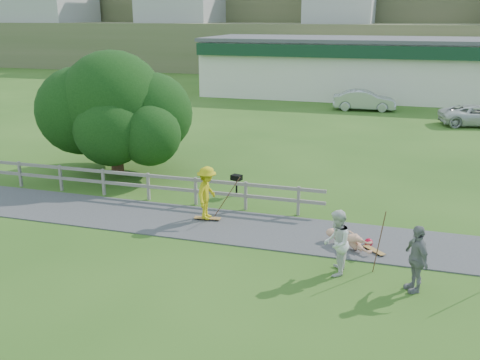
{
  "coord_description": "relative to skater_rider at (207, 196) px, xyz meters",
  "views": [
    {
      "loc": [
        5.22,
        -14.88,
        7.03
      ],
      "look_at": [
        0.17,
        2.0,
        1.57
      ],
      "focal_mm": 40.0,
      "sensor_mm": 36.0,
      "label": 1
    }
  ],
  "objects": [
    {
      "name": "ground",
      "position": [
        0.99,
        -1.83,
        -0.95
      ],
      "size": [
        260.0,
        260.0,
        0.0
      ],
      "primitive_type": "plane",
      "color": "#2A5317",
      "rests_on": "ground"
    },
    {
      "name": "car_white",
      "position": [
        11.26,
        21.2,
        -0.27
      ],
      "size": [
        5.25,
        3.2,
        1.36
      ],
      "primitive_type": "imported",
      "rotation": [
        0.0,
        0.0,
        1.77
      ],
      "color": "silver",
      "rests_on": "ground"
    },
    {
      "name": "pole_rider",
      "position": [
        0.6,
        0.4,
        -0.01
      ],
      "size": [
        0.03,
        0.03,
        1.88
      ],
      "primitive_type": "cylinder",
      "color": "#513020",
      "rests_on": "ground"
    },
    {
      "name": "spectator_b",
      "position": [
        6.98,
        -3.16,
        -0.02
      ],
      "size": [
        0.88,
        1.17,
        1.85
      ],
      "primitive_type": "imported",
      "rotation": [
        0.0,
        0.0,
        5.16
      ],
      "color": "gray",
      "rests_on": "ground"
    },
    {
      "name": "path",
      "position": [
        0.99,
        -0.33,
        -0.93
      ],
      "size": [
        34.0,
        3.0,
        0.04
      ],
      "primitive_type": "cube",
      "color": "#37383A",
      "rests_on": "ground"
    },
    {
      "name": "longboard_rider",
      "position": [
        0.0,
        0.0,
        -0.9
      ],
      "size": [
        0.97,
        0.34,
        0.11
      ],
      "primitive_type": null,
      "rotation": [
        0.0,
        0.0,
        0.12
      ],
      "color": "olive",
      "rests_on": "ground"
    },
    {
      "name": "spectator_a",
      "position": [
        4.86,
        -2.81,
        -0.0
      ],
      "size": [
        0.72,
        0.92,
        1.9
      ],
      "primitive_type": "imported",
      "rotation": [
        0.0,
        0.0,
        4.71
      ],
      "color": "silver",
      "rests_on": "ground"
    },
    {
      "name": "tree",
      "position": [
        -6.13,
        4.61,
        1.13
      ],
      "size": [
        7.58,
        7.58,
        4.17
      ],
      "primitive_type": null,
      "color": "black",
      "rests_on": "ground"
    },
    {
      "name": "skater_rider",
      "position": [
        0.0,
        0.0,
        0.0
      ],
      "size": [
        0.71,
        1.23,
        1.9
      ],
      "primitive_type": "imported",
      "rotation": [
        0.0,
        0.0,
        1.56
      ],
      "color": "#B8AC11",
      "rests_on": "ground"
    },
    {
      "name": "pole_spec_left",
      "position": [
        6.0,
        -2.38,
        -0.01
      ],
      "size": [
        0.03,
        0.03,
        1.88
      ],
      "primitive_type": "cylinder",
      "color": "#513020",
      "rests_on": "ground"
    },
    {
      "name": "helmet",
      "position": [
        5.66,
        -0.62,
        -0.81
      ],
      "size": [
        0.27,
        0.27,
        0.27
      ],
      "primitive_type": "sphere",
      "color": "#AF0721",
      "rests_on": "ground"
    },
    {
      "name": "longboard_fallen",
      "position": [
        5.86,
        -1.07,
        -0.9
      ],
      "size": [
        0.73,
        0.73,
        0.09
      ],
      "primitive_type": null,
      "rotation": [
        0.0,
        0.0,
        -0.79
      ],
      "color": "olive",
      "rests_on": "ground"
    },
    {
      "name": "strip_mall",
      "position": [
        4.99,
        33.11,
        1.63
      ],
      "size": [
        32.5,
        10.75,
        5.1
      ],
      "color": "silver",
      "rests_on": "ground"
    },
    {
      "name": "car_silver",
      "position": [
        3.61,
        25.18,
        -0.18
      ],
      "size": [
        4.81,
        2.03,
        1.54
      ],
      "primitive_type": "imported",
      "rotation": [
        0.0,
        0.0,
        1.66
      ],
      "color": "#ABADB3",
      "rests_on": "ground"
    },
    {
      "name": "fence",
      "position": [
        -3.62,
        1.47,
        -0.23
      ],
      "size": [
        15.05,
        0.1,
        1.1
      ],
      "color": "#635F57",
      "rests_on": "ground"
    },
    {
      "name": "skater_fallen",
      "position": [
        5.06,
        -0.97,
        -0.64
      ],
      "size": [
        1.3,
        1.6,
        0.61
      ],
      "primitive_type": "imported",
      "rotation": [
        0.0,
        0.0,
        0.96
      ],
      "color": "tan",
      "rests_on": "ground"
    },
    {
      "name": "bbq",
      "position": [
        0.19,
        2.94,
        -0.51
      ],
      "size": [
        0.48,
        0.41,
        0.88
      ],
      "primitive_type": null,
      "rotation": [
        0.0,
        0.0,
        -0.29
      ],
      "color": "black",
      "rests_on": "ground"
    }
  ]
}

